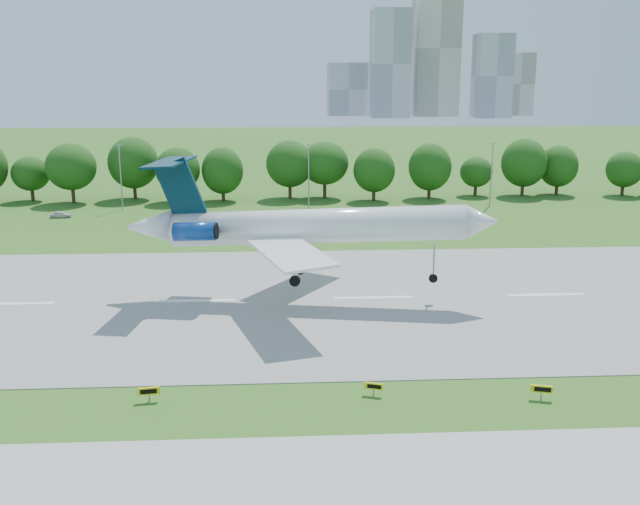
{
  "coord_description": "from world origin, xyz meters",
  "views": [
    {
      "loc": [
        9.78,
        -51.68,
        24.61
      ],
      "look_at": [
        13.61,
        18.0,
        7.2
      ],
      "focal_mm": 40.0,
      "sensor_mm": 36.0,
      "label": 1
    }
  ],
  "objects": [
    {
      "name": "light_poles",
      "position": [
        -2.5,
        82.0,
        6.34
      ],
      "size": [
        175.9,
        0.25,
        12.19
      ],
      "color": "gray",
      "rests_on": "ground"
    },
    {
      "name": "ground",
      "position": [
        0.0,
        0.0,
        0.0
      ],
      "size": [
        600.0,
        600.0,
        0.0
      ],
      "primitive_type": "plane",
      "color": "#305D18",
      "rests_on": "ground"
    },
    {
      "name": "taxi_sign_centre",
      "position": [
        16.85,
        -0.1,
        0.78
      ],
      "size": [
        1.48,
        0.64,
        1.06
      ],
      "rotation": [
        0.0,
        0.0,
        -0.33
      ],
      "color": "gray",
      "rests_on": "ground"
    },
    {
      "name": "skyline",
      "position": [
        100.16,
        390.61,
        30.46
      ],
      "size": [
        127.0,
        52.0,
        80.0
      ],
      "color": "#B2B2B7",
      "rests_on": "ground"
    },
    {
      "name": "taxi_sign_left",
      "position": [
        -0.64,
        -0.24,
        0.88
      ],
      "size": [
        1.7,
        0.41,
        1.19
      ],
      "rotation": [
        0.0,
        0.0,
        0.13
      ],
      "color": "gray",
      "rests_on": "ground"
    },
    {
      "name": "airliner",
      "position": [
        11.59,
        25.3,
        8.54
      ],
      "size": [
        41.28,
        29.78,
        13.71
      ],
      "rotation": [
        0.0,
        -0.05,
        -0.15
      ],
      "color": "white",
      "rests_on": "ground"
    },
    {
      "name": "tree_line",
      "position": [
        0.0,
        92.0,
        6.19
      ],
      "size": [
        288.4,
        8.4,
        10.4
      ],
      "color": "#382314",
      "rests_on": "ground"
    },
    {
      "name": "taxi_sign_right",
      "position": [
        29.83,
        -1.56,
        0.88
      ],
      "size": [
        1.69,
        0.61,
        1.19
      ],
      "rotation": [
        0.0,
        0.0,
        -0.25
      ],
      "color": "gray",
      "rests_on": "ground"
    },
    {
      "name": "service_vehicle_b",
      "position": [
        -29.39,
        74.92,
        0.6
      ],
      "size": [
        3.62,
        1.65,
        1.2
      ],
      "primitive_type": "imported",
      "rotation": [
        0.0,
        0.0,
        1.64
      ],
      "color": "silver",
      "rests_on": "ground"
    },
    {
      "name": "runway",
      "position": [
        0.0,
        25.0,
        0.04
      ],
      "size": [
        400.0,
        45.0,
        0.08
      ],
      "primitive_type": "cube",
      "color": "gray",
      "rests_on": "ground"
    }
  ]
}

